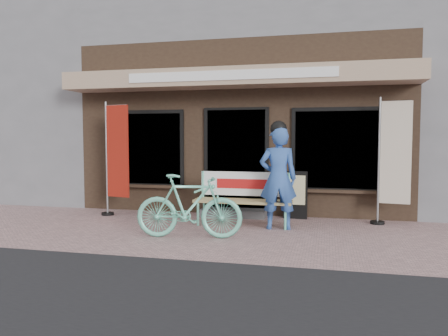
% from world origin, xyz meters
% --- Properties ---
extents(ground, '(70.00, 70.00, 0.00)m').
position_xyz_m(ground, '(0.00, 0.00, 0.00)').
color(ground, tan).
rests_on(ground, ground).
extents(storefront, '(7.00, 6.77, 6.00)m').
position_xyz_m(storefront, '(0.00, 4.96, 2.99)').
color(storefront, black).
rests_on(storefront, ground).
extents(neighbor_left_near, '(10.00, 7.00, 6.40)m').
position_xyz_m(neighbor_left_near, '(-8.50, 5.50, 3.20)').
color(neighbor_left_near, slate).
rests_on(neighbor_left_near, ground).
extents(bench, '(1.77, 0.47, 0.96)m').
position_xyz_m(bench, '(0.35, 0.98, 0.56)').
color(bench, '#6CD3B2').
rests_on(bench, ground).
extents(person, '(0.71, 0.53, 1.87)m').
position_xyz_m(person, '(1.00, 0.74, 0.92)').
color(person, '#2F55A3').
rests_on(person, ground).
extents(bicycle, '(1.73, 0.71, 1.01)m').
position_xyz_m(bicycle, '(-0.28, -0.27, 0.51)').
color(bicycle, '#6CD3B2').
rests_on(bicycle, ground).
extents(nobori_red, '(0.69, 0.30, 2.31)m').
position_xyz_m(nobori_red, '(-2.32, 1.25, 1.19)').
color(nobori_red, gray).
rests_on(nobori_red, ground).
extents(nobori_cream, '(0.69, 0.29, 2.32)m').
position_xyz_m(nobori_cream, '(2.97, 1.56, 1.20)').
color(nobori_cream, gray).
rests_on(nobori_cream, ground).
extents(menu_stand, '(0.47, 0.13, 0.93)m').
position_xyz_m(menu_stand, '(1.22, 1.79, 0.48)').
color(menu_stand, black).
rests_on(menu_stand, ground).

